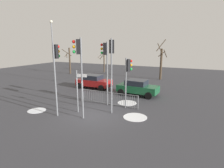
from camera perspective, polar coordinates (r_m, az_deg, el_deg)
The scene contains 17 objects.
ground_plane at distance 13.14m, azimuth -6.12°, elevation -9.37°, with size 60.00×60.00×0.00m, color #38383D.
traffic_light_rear_right at distance 12.76m, azimuth -16.75°, elevation 6.04°, with size 0.34×0.57×4.87m.
traffic_light_foreground_right at distance 11.80m, azimuth -10.01°, elevation 6.97°, with size 0.50×0.44×5.18m.
traffic_light_rear_left at distance 13.97m, azimuth 4.82°, elevation 3.80°, with size 0.46×0.48×3.81m.
traffic_light_foreground_left at distance 14.47m, azimuth -2.02°, elevation 7.52°, with size 0.56×0.37×4.99m.
traffic_light_mid_left at distance 12.77m, azimuth -0.11°, elevation 7.51°, with size 0.38×0.54×5.18m.
direction_sign_post at distance 13.33m, azimuth -10.33°, elevation -1.54°, with size 0.78×0.21×3.03m.
pedestrian_guard_railing at distance 14.96m, azimuth -1.30°, elevation -4.39°, with size 5.08×0.11×1.07m.
car_green_trailing at distance 17.96m, azimuth 7.75°, elevation -0.99°, with size 3.89×2.11×1.47m.
car_red_mid at distance 20.76m, azimuth -5.60°, elevation 0.83°, with size 3.82×1.95×1.47m.
street_lamp at distance 25.53m, azimuth -17.63°, elevation 11.17°, with size 0.36×0.36×7.71m.
bare_tree_left at distance 31.45m, azimuth -12.84°, elevation 7.10°, with size 1.70×1.40×4.22m.
bare_tree_centre at distance 32.55m, azimuth -2.53°, elevation 7.09°, with size 1.14×1.49×3.68m.
bare_tree_right at distance 26.52m, azimuth 14.74°, elevation 6.48°, with size 1.53×1.52×5.45m.
snow_patch_kerb at distance 12.79m, azimuth 7.05°, elevation -9.98°, with size 1.59×1.59×0.01m, color white.
snow_patch_island at distance 15.67m, azimuth 4.62°, elevation -5.75°, with size 1.58×1.58×0.01m, color white.
snow_patch_verge at distance 14.95m, azimuth -21.95°, elevation -7.50°, with size 1.30×1.30×0.01m, color white.
Camera 1 is at (6.50, -10.37, 4.78)m, focal length 30.01 mm.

